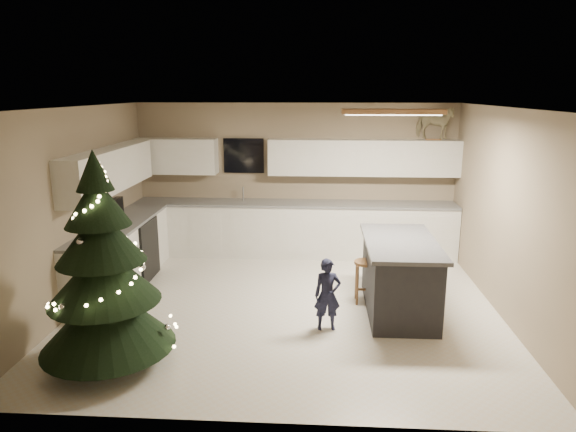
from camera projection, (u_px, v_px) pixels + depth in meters
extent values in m
plane|color=beige|center=(286.00, 306.00, 6.86)|extent=(5.50, 5.50, 0.00)
cube|color=gray|center=(295.00, 179.00, 8.98)|extent=(5.50, 0.02, 2.60)
cube|color=gray|center=(267.00, 282.00, 4.13)|extent=(5.50, 0.02, 2.60)
cube|color=gray|center=(77.00, 208.00, 6.72)|extent=(0.02, 5.00, 2.60)
cube|color=gray|center=(506.00, 214.00, 6.39)|extent=(0.02, 5.00, 2.60)
cube|color=silver|center=(286.00, 107.00, 6.25)|extent=(5.50, 5.00, 0.02)
cube|color=brown|center=(393.00, 111.00, 6.28)|extent=(1.25, 0.32, 0.06)
cube|color=white|center=(392.00, 114.00, 6.29)|extent=(1.15, 0.24, 0.02)
cube|color=silver|center=(294.00, 230.00, 8.89)|extent=(5.48, 0.60, 0.90)
cube|color=silver|center=(122.00, 256.00, 7.48)|extent=(0.60, 2.60, 0.90)
cube|color=slate|center=(295.00, 204.00, 8.77)|extent=(5.48, 0.62, 0.04)
cube|color=slate|center=(120.00, 225.00, 7.37)|extent=(0.62, 2.60, 0.04)
cube|color=silver|center=(176.00, 156.00, 8.84)|extent=(1.40, 0.35, 0.60)
cube|color=silver|center=(363.00, 158.00, 8.65)|extent=(3.20, 0.35, 0.60)
cube|color=silver|center=(110.00, 170.00, 7.32)|extent=(0.35, 2.60, 0.60)
cube|color=black|center=(244.00, 156.00, 8.91)|extent=(0.70, 0.04, 0.60)
cube|color=#99999E|center=(242.00, 204.00, 8.84)|extent=(0.55, 0.40, 0.06)
cylinder|color=#99999E|center=(243.00, 194.00, 8.90)|extent=(0.03, 0.03, 0.24)
cube|color=black|center=(130.00, 250.00, 7.77)|extent=(0.64, 0.75, 0.90)
cube|color=black|center=(111.00, 211.00, 7.65)|extent=(0.10, 0.75, 0.30)
cube|color=black|center=(399.00, 278.00, 6.62)|extent=(0.80, 1.60, 0.90)
cube|color=black|center=(401.00, 242.00, 6.50)|extent=(0.90, 1.70, 0.05)
cylinder|color=brown|center=(366.00, 262.00, 6.85)|extent=(0.30, 0.30, 0.04)
cylinder|color=brown|center=(357.00, 286.00, 6.83)|extent=(0.03, 0.03, 0.55)
cylinder|color=brown|center=(374.00, 286.00, 6.81)|extent=(0.03, 0.03, 0.55)
cylinder|color=brown|center=(356.00, 280.00, 7.03)|extent=(0.03, 0.03, 0.55)
cylinder|color=brown|center=(372.00, 280.00, 7.02)|extent=(0.03, 0.03, 0.55)
cube|color=brown|center=(365.00, 289.00, 6.95)|extent=(0.23, 0.03, 0.03)
cylinder|color=#3F2816|center=(110.00, 350.00, 5.38)|extent=(0.12, 0.12, 0.30)
cone|color=black|center=(107.00, 315.00, 5.29)|extent=(1.36, 1.36, 0.70)
cone|color=black|center=(103.00, 273.00, 5.18)|extent=(1.12, 1.12, 0.60)
cone|color=black|center=(100.00, 235.00, 5.08)|extent=(0.88, 0.88, 0.55)
cone|color=black|center=(97.00, 201.00, 5.00)|extent=(0.64, 0.64, 0.50)
cone|color=black|center=(94.00, 170.00, 4.93)|extent=(0.36, 0.36, 0.40)
sphere|color=#FFD88C|center=(176.00, 343.00, 5.32)|extent=(0.04, 0.04, 0.04)
sphere|color=#FFD88C|center=(177.00, 330.00, 5.51)|extent=(0.04, 0.04, 0.04)
sphere|color=#FFD88C|center=(172.00, 319.00, 5.68)|extent=(0.04, 0.04, 0.04)
sphere|color=#FFD88C|center=(162.00, 310.00, 5.82)|extent=(0.04, 0.04, 0.04)
sphere|color=#FFD88C|center=(149.00, 303.00, 5.90)|extent=(0.04, 0.04, 0.04)
sphere|color=#FFD88C|center=(133.00, 299.00, 5.93)|extent=(0.04, 0.04, 0.04)
sphere|color=#FFD88C|center=(115.00, 296.00, 5.89)|extent=(0.04, 0.04, 0.04)
sphere|color=#FFD88C|center=(97.00, 295.00, 5.81)|extent=(0.04, 0.04, 0.04)
sphere|color=#FFD88C|center=(81.00, 296.00, 5.68)|extent=(0.04, 0.04, 0.04)
sphere|color=#FFD88C|center=(66.00, 298.00, 5.52)|extent=(0.04, 0.04, 0.04)
sphere|color=#FFD88C|center=(55.00, 301.00, 5.35)|extent=(0.04, 0.04, 0.04)
sphere|color=#FFD88C|center=(49.00, 304.00, 5.17)|extent=(0.04, 0.04, 0.04)
sphere|color=#FFD88C|center=(47.00, 306.00, 5.01)|extent=(0.04, 0.04, 0.04)
sphere|color=#FFD88C|center=(52.00, 308.00, 4.88)|extent=(0.04, 0.04, 0.04)
sphere|color=#FFD88C|center=(61.00, 307.00, 4.79)|extent=(0.04, 0.04, 0.04)
sphere|color=#FFD88C|center=(75.00, 305.00, 4.74)|extent=(0.04, 0.04, 0.04)
sphere|color=#FFD88C|center=(91.00, 301.00, 4.73)|extent=(0.04, 0.04, 0.04)
sphere|color=#FFD88C|center=(107.00, 294.00, 4.77)|extent=(0.04, 0.04, 0.04)
sphere|color=#FFD88C|center=(121.00, 287.00, 4.84)|extent=(0.04, 0.04, 0.04)
sphere|color=#FFD88C|center=(133.00, 278.00, 4.94)|extent=(0.04, 0.04, 0.04)
sphere|color=#FFD88C|center=(140.00, 270.00, 5.06)|extent=(0.04, 0.04, 0.04)
sphere|color=#FFD88C|center=(143.00, 262.00, 5.17)|extent=(0.04, 0.04, 0.04)
sphere|color=#FFD88C|center=(143.00, 254.00, 5.27)|extent=(0.04, 0.04, 0.04)
sphere|color=#FFD88C|center=(138.00, 248.00, 5.36)|extent=(0.04, 0.04, 0.04)
sphere|color=#FFD88C|center=(131.00, 242.00, 5.41)|extent=(0.04, 0.04, 0.04)
sphere|color=#FFD88C|center=(122.00, 237.00, 5.44)|extent=(0.04, 0.04, 0.04)
sphere|color=#FFD88C|center=(112.00, 233.00, 5.43)|extent=(0.04, 0.04, 0.04)
sphere|color=#FFD88C|center=(101.00, 230.00, 5.39)|extent=(0.04, 0.04, 0.04)
sphere|color=#FFD88C|center=(91.00, 228.00, 5.33)|extent=(0.04, 0.04, 0.04)
sphere|color=#FFD88C|center=(83.00, 226.00, 5.25)|extent=(0.04, 0.04, 0.04)
sphere|color=#FFD88C|center=(76.00, 224.00, 5.16)|extent=(0.04, 0.04, 0.04)
sphere|color=#FFD88C|center=(72.00, 222.00, 5.06)|extent=(0.04, 0.04, 0.04)
sphere|color=#FFD88C|center=(71.00, 220.00, 4.98)|extent=(0.04, 0.04, 0.04)
sphere|color=#FFD88C|center=(72.00, 217.00, 4.91)|extent=(0.04, 0.04, 0.04)
sphere|color=#FFD88C|center=(76.00, 214.00, 4.86)|extent=(0.04, 0.04, 0.04)
sphere|color=#FFD88C|center=(81.00, 211.00, 4.83)|extent=(0.04, 0.04, 0.04)
sphere|color=#FFD88C|center=(87.00, 206.00, 4.81)|extent=(0.04, 0.04, 0.04)
sphere|color=#FFD88C|center=(93.00, 202.00, 4.82)|extent=(0.04, 0.04, 0.04)
sphere|color=#FFD88C|center=(99.00, 197.00, 4.84)|extent=(0.04, 0.04, 0.04)
sphere|color=#FFD88C|center=(103.00, 191.00, 4.87)|extent=(0.04, 0.04, 0.04)
sphere|color=#FFD88C|center=(106.00, 186.00, 4.90)|extent=(0.04, 0.04, 0.04)
sphere|color=#FFD88C|center=(107.00, 181.00, 4.94)|extent=(0.04, 0.04, 0.04)
sphere|color=#FFD88C|center=(106.00, 176.00, 4.96)|extent=(0.04, 0.04, 0.04)
sphere|color=#FFD88C|center=(104.00, 172.00, 4.97)|extent=(0.04, 0.04, 0.04)
sphere|color=#FFD88C|center=(102.00, 167.00, 4.98)|extent=(0.04, 0.04, 0.04)
sphere|color=#FFD88C|center=(99.00, 163.00, 4.97)|extent=(0.04, 0.04, 0.04)
sphere|color=silver|center=(166.00, 330.00, 5.29)|extent=(0.07, 0.07, 0.07)
sphere|color=silver|center=(95.00, 293.00, 5.71)|extent=(0.07, 0.07, 0.07)
sphere|color=silver|center=(71.00, 310.00, 4.81)|extent=(0.07, 0.07, 0.07)
sphere|color=silver|center=(143.00, 270.00, 5.27)|extent=(0.07, 0.07, 0.07)
sphere|color=silver|center=(84.00, 248.00, 5.33)|extent=(0.07, 0.07, 0.07)
sphere|color=silver|center=(89.00, 242.00, 4.84)|extent=(0.07, 0.07, 0.07)
sphere|color=silver|center=(116.00, 213.00, 5.13)|extent=(0.07, 0.07, 0.07)
sphere|color=silver|center=(87.00, 195.00, 5.02)|extent=(0.07, 0.07, 0.07)
sphere|color=silver|center=(94.00, 176.00, 4.91)|extent=(0.07, 0.07, 0.07)
imported|color=#1D1D3C|center=(327.00, 295.00, 6.10)|extent=(0.34, 0.25, 0.88)
cube|color=brown|center=(434.00, 140.00, 8.47)|extent=(0.24, 0.02, 0.02)
cube|color=brown|center=(433.00, 139.00, 8.54)|extent=(0.24, 0.02, 0.02)
imported|color=beige|center=(435.00, 123.00, 8.44)|extent=(0.68, 0.47, 0.52)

